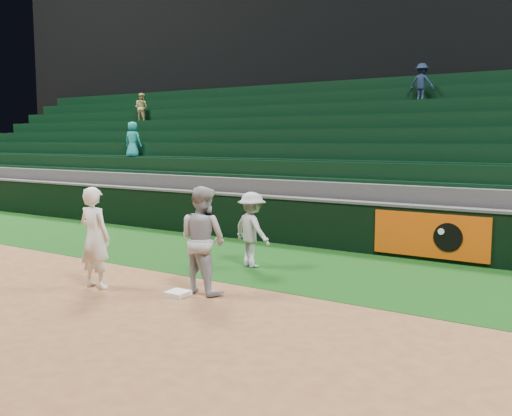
{
  "coord_description": "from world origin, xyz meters",
  "views": [
    {
      "loc": [
        6.74,
        -7.67,
        2.73
      ],
      "look_at": [
        0.1,
        2.3,
        1.3
      ],
      "focal_mm": 40.0,
      "sensor_mm": 36.0,
      "label": 1
    }
  ],
  "objects_px": {
    "baserunner": "(203,240)",
    "base_coach": "(252,230)",
    "first_base": "(178,293)",
    "first_baseman": "(95,238)"
  },
  "relations": [
    {
      "from": "first_base",
      "to": "baserunner",
      "type": "bearing_deg",
      "value": 60.88
    },
    {
      "from": "first_base",
      "to": "first_baseman",
      "type": "relative_size",
      "value": 0.19
    },
    {
      "from": "first_base",
      "to": "baserunner",
      "type": "xyz_separation_m",
      "value": [
        0.24,
        0.42,
        0.92
      ]
    },
    {
      "from": "baserunner",
      "to": "base_coach",
      "type": "height_order",
      "value": "baserunner"
    },
    {
      "from": "baserunner",
      "to": "base_coach",
      "type": "distance_m",
      "value": 2.26
    },
    {
      "from": "first_base",
      "to": "baserunner",
      "type": "distance_m",
      "value": 1.04
    },
    {
      "from": "first_baseman",
      "to": "base_coach",
      "type": "distance_m",
      "value": 3.37
    },
    {
      "from": "first_baseman",
      "to": "baserunner",
      "type": "relative_size",
      "value": 0.98
    },
    {
      "from": "first_baseman",
      "to": "base_coach",
      "type": "bearing_deg",
      "value": -118.14
    },
    {
      "from": "first_base",
      "to": "base_coach",
      "type": "bearing_deg",
      "value": 94.31
    }
  ]
}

